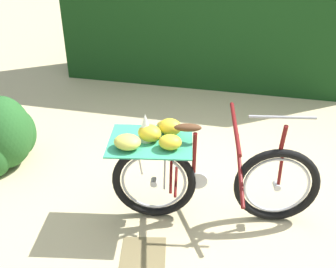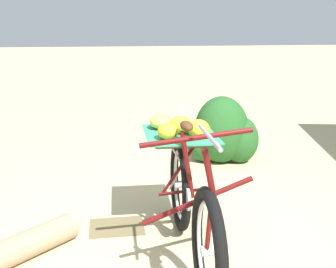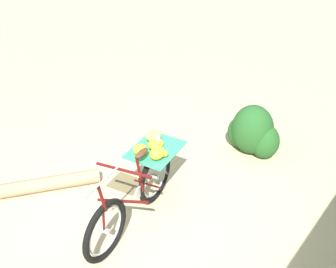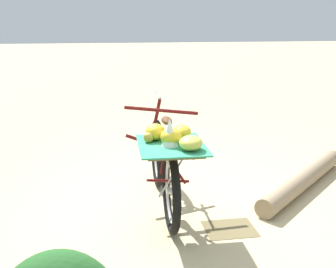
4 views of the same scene
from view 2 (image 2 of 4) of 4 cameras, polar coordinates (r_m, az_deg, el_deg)
name	(u,v)px [view 2 (image 2 of 4)]	position (r m, az deg, el deg)	size (l,w,h in m)	color
ground_plane	(228,251)	(3.29, 7.95, -15.01)	(60.00, 60.00, 0.00)	#C6B284
bicycle	(188,186)	(3.06, 2.67, -6.90)	(0.71, 1.78, 1.03)	black
shrub_cluster	(222,134)	(5.14, 7.17, 0.06)	(0.83, 0.57, 0.79)	#235623
leaf_litter_patch	(117,227)	(3.62, -6.77, -12.02)	(0.44, 0.36, 0.01)	olive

